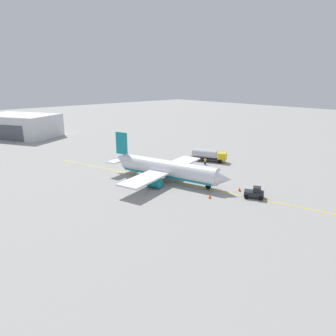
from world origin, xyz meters
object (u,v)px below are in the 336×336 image
Objects in this scene: safety_cone_nose at (210,196)px; safety_cone_wingtip at (240,189)px; pushback_tug at (255,193)px; fuel_tanker at (208,155)px; airplane at (166,169)px; refueling_worker at (205,161)px.

safety_cone_wingtip is at bearing 78.07° from safety_cone_nose.
pushback_tug reaches higher than safety_cone_nose.
fuel_tanker is 27.57m from pushback_tug.
airplane is 19.71m from pushback_tug.
airplane is at bearing 175.90° from safety_cone_nose.
airplane reaches higher than fuel_tanker.
safety_cone_wingtip is at bearing -29.68° from refueling_worker.
airplane is 17.65× the size of refueling_worker.
safety_cone_nose is at bearing -47.18° from refueling_worker.
airplane is 2.96× the size of fuel_tanker.
refueling_worker is (-2.91, 16.56, -1.85)m from airplane.
safety_cone_wingtip is at bearing 23.36° from airplane.
safety_cone_wingtip reaches higher than safety_cone_nose.
refueling_worker reaches higher than safety_cone_wingtip.
safety_cone_nose is at bearing -101.93° from safety_cone_wingtip.
airplane is at bearing -76.91° from fuel_tanker.
safety_cone_nose is (17.92, -20.77, -1.37)m from fuel_tanker.
safety_cone_wingtip is (1.56, 7.38, 0.02)m from safety_cone_nose.
fuel_tanker is at bearing 145.48° from safety_cone_wingtip.
safety_cone_nose is 7.54m from safety_cone_wingtip.
pushback_tug is 24.48m from refueling_worker.
safety_cone_wingtip is at bearing 165.87° from pushback_tug.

